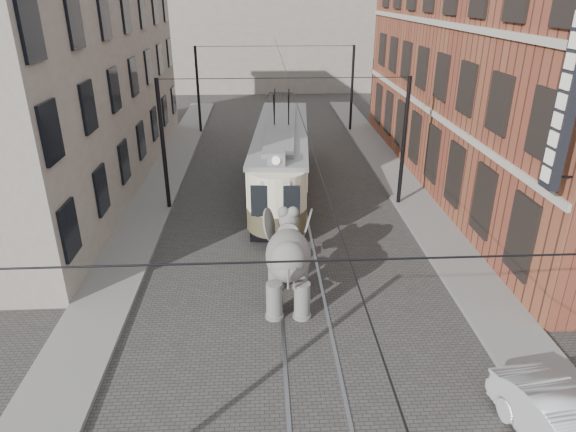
{
  "coord_description": "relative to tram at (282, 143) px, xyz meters",
  "views": [
    {
      "loc": [
        -1.21,
        -16.01,
        9.29
      ],
      "look_at": [
        -0.36,
        0.21,
        2.1
      ],
      "focal_mm": 31.59,
      "sensor_mm": 36.0,
      "label": 1
    }
  ],
  "objects": [
    {
      "name": "elephant",
      "position": [
        -0.22,
        -10.33,
        -1.13
      ],
      "size": [
        2.64,
        4.5,
        2.68
      ],
      "primitive_type": null,
      "rotation": [
        0.0,
        0.0,
        -0.05
      ],
      "color": "#605D59",
      "rests_on": "ground"
    },
    {
      "name": "brick_building",
      "position": [
        11.25,
        0.66,
        3.52
      ],
      "size": [
        8.0,
        26.0,
        12.0
      ],
      "primitive_type": "cube",
      "color": "brown",
      "rests_on": "ground"
    },
    {
      "name": "tram",
      "position": [
        0.0,
        0.0,
        0.0
      ],
      "size": [
        3.5,
        12.64,
        4.95
      ],
      "primitive_type": null,
      "rotation": [
        0.0,
        0.0,
        -0.07
      ],
      "color": "#EEE8C0",
      "rests_on": "ground"
    },
    {
      "name": "catenary",
      "position": [
        0.05,
        -3.34,
        0.52
      ],
      "size": [
        11.0,
        30.2,
        6.0
      ],
      "primitive_type": null,
      "color": "black",
      "rests_on": "ground"
    },
    {
      "name": "distant_block",
      "position": [
        0.25,
        31.66,
        4.52
      ],
      "size": [
        28.0,
        10.0,
        14.0
      ],
      "primitive_type": "cube",
      "color": "gray",
      "rests_on": "ground"
    },
    {
      "name": "ground",
      "position": [
        0.25,
        -8.34,
        -2.48
      ],
      "size": [
        120.0,
        120.0,
        0.0
      ],
      "primitive_type": "plane",
      "color": "#3E3C39"
    },
    {
      "name": "sidewalk_right",
      "position": [
        6.25,
        -8.34,
        -2.4
      ],
      "size": [
        2.0,
        60.0,
        0.15
      ],
      "primitive_type": "cube",
      "color": "slate",
      "rests_on": "ground"
    },
    {
      "name": "tram_rails",
      "position": [
        0.25,
        -8.34,
        -2.46
      ],
      "size": [
        1.54,
        80.0,
        0.02
      ],
      "primitive_type": null,
      "color": "slate",
      "rests_on": "ground"
    },
    {
      "name": "sidewalk_left",
      "position": [
        -6.25,
        -8.34,
        -2.4
      ],
      "size": [
        2.0,
        60.0,
        0.15
      ],
      "primitive_type": "cube",
      "color": "slate",
      "rests_on": "ground"
    },
    {
      "name": "stucco_building",
      "position": [
        -10.75,
        1.66,
        2.52
      ],
      "size": [
        7.0,
        24.0,
        10.0
      ],
      "primitive_type": "cube",
      "color": "gray",
      "rests_on": "ground"
    }
  ]
}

